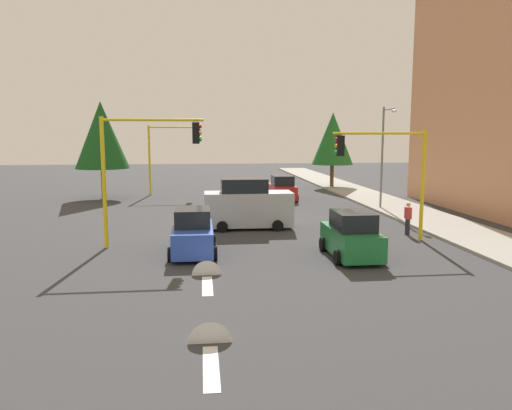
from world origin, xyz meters
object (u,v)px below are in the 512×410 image
tree_opposite_side (101,135)px  delivery_van_silver (248,205)px  tree_roadside_far (333,139)px  pedestrian_crossing (408,218)px  car_blue (193,234)px  street_lamp_curbside (385,146)px  car_red (282,189)px  traffic_signal_near_right (143,156)px  traffic_signal_near_left (387,163)px  car_green (351,236)px  traffic_signal_far_right (170,146)px

tree_opposite_side → delivery_van_silver: bearing=36.5°
tree_roadside_far → pedestrian_crossing: size_ratio=4.27×
delivery_van_silver → pedestrian_crossing: bearing=71.0°
car_blue → street_lamp_curbside: bearing=131.4°
tree_opposite_side → car_red: tree_opposite_side is taller
traffic_signal_near_right → street_lamp_curbside: 17.76m
traffic_signal_near_right → delivery_van_silver: size_ratio=1.24×
traffic_signal_near_left → tree_roadside_far: bearing=170.9°
car_blue → tree_opposite_side: bearing=-159.2°
street_lamp_curbside → car_green: 14.41m
traffic_signal_near_left → tree_roadside_far: size_ratio=0.74×
car_green → pedestrian_crossing: (-4.22, 4.29, 0.01)m
car_blue → car_red: (-17.09, 6.73, 0.00)m
tree_roadside_far → delivery_van_silver: size_ratio=1.51×
tree_opposite_side → car_red: 15.01m
tree_opposite_side → tree_roadside_far: size_ratio=1.07×
tree_roadside_far → car_green: size_ratio=1.87×
traffic_signal_far_right → delivery_van_silver: size_ratio=1.23×
street_lamp_curbside → car_blue: 17.35m
car_green → pedestrian_crossing: car_green is taller
traffic_signal_near_left → delivery_van_silver: bearing=-122.5°
traffic_signal_far_right → car_green: 24.82m
traffic_signal_near_left → car_green: (2.97, -2.56, -2.90)m
tree_roadside_far → car_red: size_ratio=1.84×
tree_opposite_side → car_green: tree_opposite_side is taller
traffic_signal_near_left → street_lamp_curbside: size_ratio=0.76×
traffic_signal_near_left → traffic_signal_near_right: size_ratio=0.90×
pedestrian_crossing → tree_roadside_far: bearing=174.7°
pedestrian_crossing → traffic_signal_near_left: bearing=-54.3°
traffic_signal_near_left → car_blue: (1.63, -9.19, -2.90)m
traffic_signal_near_right → street_lamp_curbside: bearing=122.8°
car_red → pedestrian_crossing: size_ratio=2.32×
tree_roadside_far → tree_opposite_side: bearing=-73.7°
traffic_signal_far_right → pedestrian_crossing: traffic_signal_far_right is taller
traffic_signal_near_right → delivery_van_silver: (-4.00, 5.10, -2.90)m
car_green → delivery_van_silver: bearing=-151.9°
traffic_signal_near_right → delivery_van_silver: bearing=128.1°
street_lamp_curbside → car_green: (12.59, -6.12, -3.45)m
car_red → pedestrian_crossing: bearing=16.5°
traffic_signal_far_right → car_green: traffic_signal_far_right is taller
car_red → tree_roadside_far: bearing=143.5°
traffic_signal_near_left → tree_roadside_far: tree_roadside_far is taller
traffic_signal_near_right → pedestrian_crossing: bearing=95.4°
traffic_signal_near_right → street_lamp_curbside: size_ratio=0.85×
street_lamp_curbside → tree_roadside_far: bearing=178.8°
traffic_signal_far_right → street_lamp_curbside: (10.39, 14.93, 0.18)m
pedestrian_crossing → traffic_signal_near_right: bearing=-84.6°
traffic_signal_far_right → car_red: (4.54, 8.91, -3.27)m
traffic_signal_near_right → tree_roadside_far: size_ratio=0.82×
traffic_signal_near_left → traffic_signal_far_right: (-20.00, -11.38, 0.37)m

